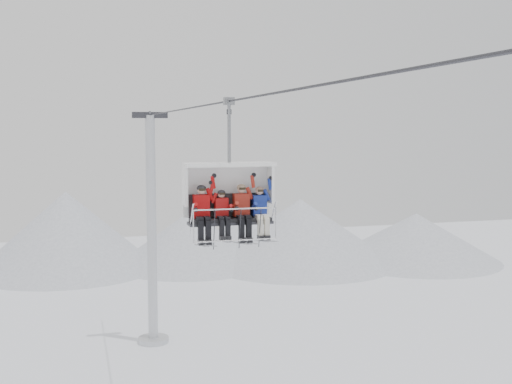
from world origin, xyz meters
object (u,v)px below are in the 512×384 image
object	(u,v)px
skier_center_left	(222,213)
skier_center_right	(242,209)
chairlift_carrier	(228,192)
skier_far_left	(202,211)
skier_far_right	(260,210)
lift_tower_right	(152,246)

from	to	relation	value
skier_center_left	skier_center_right	size ratio (longest dim) A/B	0.98
chairlift_carrier	skier_center_right	distance (m)	0.65
skier_far_left	skier_center_left	distance (m)	0.58
skier_far_left	skier_center_right	world-z (taller)	skier_far_left
chairlift_carrier	skier_far_right	bearing A→B (deg)	-19.88
lift_tower_right	chairlift_carrier	xyz separation A→B (m)	(0.00, -19.10, 4.94)
chairlift_carrier	skier_far_right	distance (m)	1.06
skier_far_right	skier_far_left	bearing A→B (deg)	179.66
skier_center_right	skier_far_right	xyz separation A→B (m)	(0.54, -0.01, -0.04)
skier_far_left	skier_center_right	distance (m)	1.16
skier_center_left	skier_far_right	size ratio (longest dim) A/B	1.00
lift_tower_right	skier_center_left	distance (m)	19.92
skier_far_right	chairlift_carrier	bearing A→B (deg)	160.12
skier_far_right	skier_center_left	bearing A→B (deg)	-179.51
lift_tower_right	skier_far_right	xyz separation A→B (m)	(0.87, -19.41, 4.42)
chairlift_carrier	skier_far_left	bearing A→B (deg)	-159.91
skier_far_left	skier_center_left	world-z (taller)	skier_far_left
skier_far_left	skier_center_right	size ratio (longest dim) A/B	1.00
skier_far_right	lift_tower_right	bearing A→B (deg)	92.56
skier_far_left	skier_far_right	size ratio (longest dim) A/B	1.03
skier_far_left	skier_center_left	bearing A→B (deg)	-1.94
skier_center_left	skier_center_right	world-z (taller)	skier_center_right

